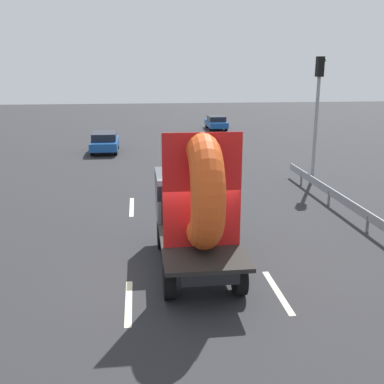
% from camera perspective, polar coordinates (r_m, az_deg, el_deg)
% --- Properties ---
extents(ground_plane, '(120.00, 120.00, 0.00)m').
position_cam_1_polar(ground_plane, '(12.46, -0.72, -10.22)').
color(ground_plane, '#28282B').
extents(flatbed_truck, '(2.02, 5.09, 3.90)m').
position_cam_1_polar(flatbed_truck, '(12.37, 0.43, -1.24)').
color(flatbed_truck, black).
rests_on(flatbed_truck, ground_plane).
extents(distant_sedan, '(1.68, 3.92, 1.28)m').
position_cam_1_polar(distant_sedan, '(30.51, -10.75, 6.18)').
color(distant_sedan, black).
rests_on(distant_sedan, ground_plane).
extents(traffic_light, '(0.42, 0.36, 5.82)m').
position_cam_1_polar(traffic_light, '(22.63, 15.30, 10.76)').
color(traffic_light, gray).
rests_on(traffic_light, ground_plane).
extents(guardrail, '(0.10, 12.87, 0.71)m').
position_cam_1_polar(guardrail, '(17.82, 18.67, -1.31)').
color(guardrail, gray).
rests_on(guardrail, ground_plane).
extents(lane_dash_left_near, '(0.16, 2.20, 0.01)m').
position_cam_1_polar(lane_dash_left_near, '(11.23, -7.86, -13.39)').
color(lane_dash_left_near, beige).
rests_on(lane_dash_left_near, ground_plane).
extents(lane_dash_left_far, '(0.16, 2.50, 0.01)m').
position_cam_1_polar(lane_dash_left_far, '(18.38, -7.48, -1.82)').
color(lane_dash_left_far, beige).
rests_on(lane_dash_left_far, ground_plane).
extents(lane_dash_right_near, '(0.16, 2.30, 0.01)m').
position_cam_1_polar(lane_dash_right_near, '(11.79, 10.56, -12.05)').
color(lane_dash_right_near, beige).
rests_on(lane_dash_right_near, ground_plane).
extents(lane_dash_right_far, '(0.16, 2.42, 0.01)m').
position_cam_1_polar(lane_dash_right_far, '(18.83, 3.67, -1.30)').
color(lane_dash_right_far, beige).
rests_on(lane_dash_right_far, ground_plane).
extents(oncoming_car, '(1.56, 3.65, 1.19)m').
position_cam_1_polar(oncoming_car, '(41.12, 3.02, 8.64)').
color(oncoming_car, black).
rests_on(oncoming_car, ground_plane).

